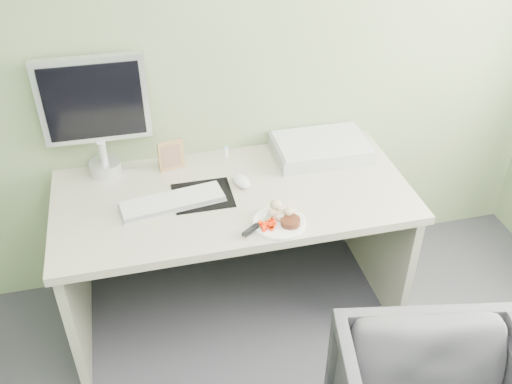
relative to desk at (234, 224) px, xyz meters
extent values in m
plane|color=gray|center=(0.00, 0.38, 0.80)|extent=(3.50, 0.00, 3.50)
cube|color=beige|center=(0.00, 0.00, 0.16)|extent=(1.60, 0.75, 0.04)
cube|color=#9E9A86|center=(-0.76, 0.00, -0.20)|extent=(0.04, 0.70, 0.69)
cube|color=#9E9A86|center=(0.76, 0.00, -0.20)|extent=(0.04, 0.70, 0.69)
cylinder|color=white|center=(0.14, -0.26, 0.19)|extent=(0.23, 0.23, 0.01)
cylinder|color=black|center=(0.18, -0.29, 0.21)|extent=(0.09, 0.09, 0.03)
ellipsoid|color=#A88052|center=(0.16, -0.21, 0.22)|extent=(0.11, 0.10, 0.05)
cube|color=red|center=(0.09, -0.28, 0.21)|extent=(0.07, 0.07, 0.04)
cube|color=silver|center=(0.11, -0.23, 0.20)|extent=(0.12, 0.09, 0.01)
cube|color=black|center=(0.01, -0.30, 0.21)|extent=(0.08, 0.07, 0.02)
cube|color=black|center=(-0.14, 0.01, 0.18)|extent=(0.26, 0.23, 0.00)
cube|color=white|center=(-0.27, -0.02, 0.20)|extent=(0.46, 0.19, 0.02)
ellipsoid|color=white|center=(0.05, 0.05, 0.20)|extent=(0.09, 0.13, 0.04)
cube|color=#A7864E|center=(-0.24, 0.25, 0.26)|extent=(0.12, 0.05, 0.16)
cylinder|color=white|center=(0.03, 0.30, 0.21)|extent=(0.02, 0.02, 0.05)
cone|color=#97C7F2|center=(0.03, 0.30, 0.24)|extent=(0.02, 0.02, 0.02)
cube|color=#A7A8AE|center=(0.49, 0.22, 0.22)|extent=(0.46, 0.31, 0.07)
cylinder|color=silver|center=(-0.55, 0.29, 0.21)|extent=(0.15, 0.15, 0.06)
cylinder|color=silver|center=(-0.55, 0.29, 0.30)|extent=(0.04, 0.04, 0.11)
cube|color=silver|center=(-0.55, 0.32, 0.55)|extent=(0.47, 0.05, 0.40)
cube|color=black|center=(-0.55, 0.30, 0.55)|extent=(0.42, 0.01, 0.35)
camera|label=1|loc=(-0.39, -2.04, 1.69)|focal=40.00mm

